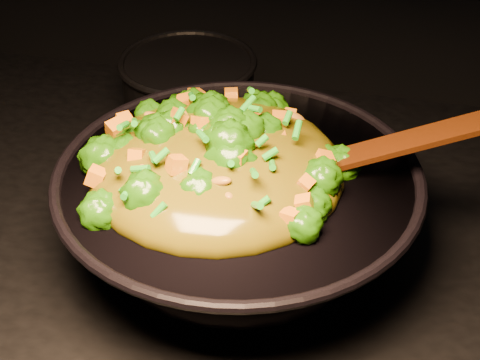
# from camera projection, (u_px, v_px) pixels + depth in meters

# --- Properties ---
(wok) EXTENTS (0.55, 0.55, 0.12)m
(wok) POSITION_uv_depth(u_px,v_px,m) (238.00, 214.00, 0.92)
(wok) COLOR black
(wok) RESTS_ON stovetop
(stir_fry) EXTENTS (0.33, 0.33, 0.11)m
(stir_fry) POSITION_uv_depth(u_px,v_px,m) (216.00, 137.00, 0.86)
(stir_fry) COLOR #215F06
(stir_fry) RESTS_ON wok
(spatula) EXTENTS (0.25, 0.07, 0.11)m
(spatula) POSITION_uv_depth(u_px,v_px,m) (395.00, 145.00, 0.86)
(spatula) COLOR #391306
(spatula) RESTS_ON wok
(back_pot) EXTENTS (0.23, 0.23, 0.12)m
(back_pot) POSITION_uv_depth(u_px,v_px,m) (189.00, 92.00, 1.17)
(back_pot) COLOR black
(back_pot) RESTS_ON stovetop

